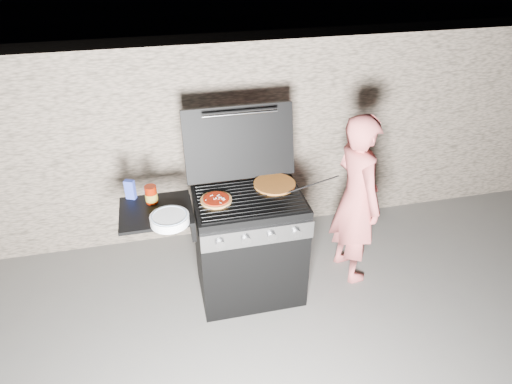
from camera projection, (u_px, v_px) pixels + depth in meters
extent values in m
plane|color=#595652|center=(250.00, 289.00, 3.79)|extent=(50.00, 50.00, 0.00)
cube|color=tan|center=(225.00, 138.00, 4.18)|extent=(8.00, 0.35, 1.80)
cylinder|color=#B75F27|center=(275.00, 184.00, 3.45)|extent=(0.37, 0.37, 0.02)
cylinder|color=#751403|center=(151.00, 194.00, 3.23)|extent=(0.09, 0.09, 0.13)
cube|color=#2C3DA8|center=(130.00, 189.00, 3.27)|extent=(0.08, 0.06, 0.15)
cylinder|color=white|center=(170.00, 219.00, 3.04)|extent=(0.29, 0.29, 0.06)
imported|color=#D7605E|center=(356.00, 199.00, 3.62)|extent=(0.42, 0.57, 1.45)
cylinder|color=black|center=(313.00, 185.00, 3.37)|extent=(0.42, 0.05, 0.08)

